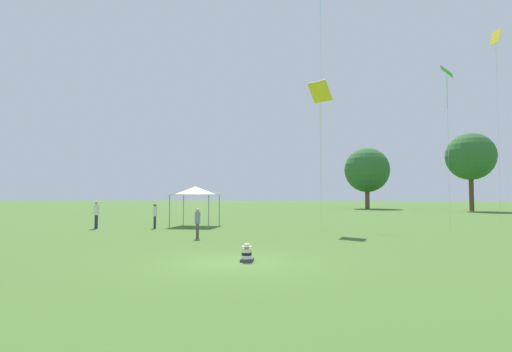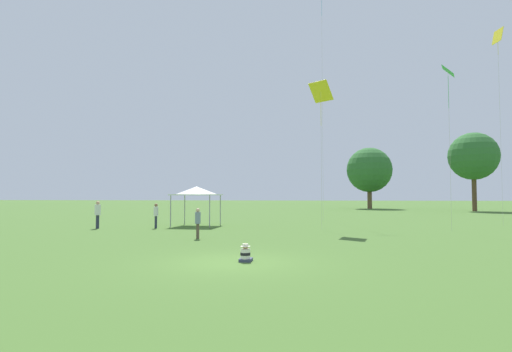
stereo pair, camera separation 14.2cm
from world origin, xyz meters
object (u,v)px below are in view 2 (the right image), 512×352
(seated_toddler, at_px, (245,254))
(kite_2, at_px, (322,2))
(canopy_tent, at_px, (197,191))
(kite_0, at_px, (321,94))
(kite_4, at_px, (448,77))
(person_standing_0, at_px, (198,220))
(person_standing_1, at_px, (156,213))
(person_standing_2, at_px, (98,212))
(distant_tree_0, at_px, (473,156))
(kite_3, at_px, (498,43))
(distant_tree_1, at_px, (369,170))

(seated_toddler, height_order, kite_2, kite_2)
(canopy_tent, height_order, kite_0, kite_0)
(seated_toddler, xyz_separation_m, kite_4, (10.85, 12.25, 9.22))
(kite_2, bearing_deg, person_standing_0, -69.94)
(person_standing_0, relative_size, kite_0, 0.16)
(seated_toddler, distance_m, kite_0, 15.72)
(seated_toddler, distance_m, person_standing_0, 7.44)
(seated_toddler, distance_m, person_standing_1, 14.73)
(person_standing_0, bearing_deg, person_standing_2, 101.56)
(seated_toddler, height_order, kite_4, kite_4)
(canopy_tent, distance_m, kite_0, 10.96)
(distant_tree_0, bearing_deg, person_standing_1, -135.89)
(person_standing_2, bearing_deg, distant_tree_0, 178.82)
(kite_3, bearing_deg, distant_tree_0, -163.53)
(kite_3, bearing_deg, kite_0, -35.92)
(seated_toddler, bearing_deg, person_standing_1, 124.08)
(kite_0, height_order, kite_2, kite_2)
(seated_toddler, distance_m, distant_tree_0, 51.82)
(person_standing_2, bearing_deg, distant_tree_1, -163.19)
(person_standing_2, relative_size, distant_tree_1, 0.18)
(seated_toddler, height_order, kite_0, kite_0)
(distant_tree_1, bearing_deg, kite_2, -106.07)
(seated_toddler, relative_size, kite_0, 0.06)
(seated_toddler, xyz_separation_m, distant_tree_1, (12.77, 53.30, 6.04))
(kite_0, height_order, distant_tree_1, distant_tree_1)
(person_standing_2, distance_m, kite_2, 25.69)
(kite_3, xyz_separation_m, distant_tree_0, (9.20, 27.31, -5.82))
(kite_3, bearing_deg, canopy_tent, -48.15)
(kite_3, bearing_deg, person_standing_2, -43.65)
(seated_toddler, height_order, person_standing_0, person_standing_0)
(canopy_tent, xyz_separation_m, kite_0, (8.76, -1.90, 6.32))
(person_standing_1, xyz_separation_m, kite_2, (11.48, 9.27, 18.24))
(kite_4, xyz_separation_m, distant_tree_0, (14.50, 32.36, -1.95))
(seated_toddler, height_order, distant_tree_1, distant_tree_1)
(kite_0, bearing_deg, kite_3, -77.81)
(canopy_tent, bearing_deg, person_standing_0, -74.44)
(person_standing_2, bearing_deg, kite_4, 138.32)
(distant_tree_0, bearing_deg, kite_3, -108.62)
(person_standing_0, xyz_separation_m, distant_tree_0, (28.73, 38.01, 6.59))
(person_standing_0, relative_size, kite_2, 0.07)
(person_standing_1, relative_size, kite_2, 0.08)
(person_standing_2, bearing_deg, kite_3, 148.40)
(seated_toddler, relative_size, distant_tree_1, 0.06)
(person_standing_0, distance_m, kite_3, 25.49)
(kite_3, bearing_deg, seated_toddler, -7.95)
(person_standing_1, bearing_deg, canopy_tent, 102.32)
(seated_toddler, xyz_separation_m, person_standing_0, (-3.38, 6.60, 0.68))
(kite_3, height_order, distant_tree_0, kite_3)
(kite_4, relative_size, distant_tree_1, 1.02)
(seated_toddler, relative_size, distant_tree_0, 0.06)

